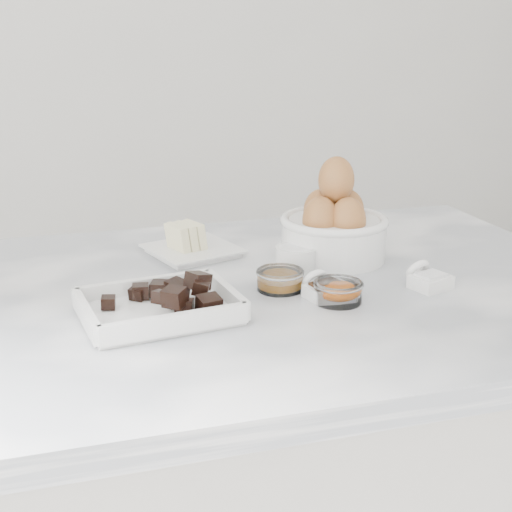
% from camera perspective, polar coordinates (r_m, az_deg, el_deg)
% --- Properties ---
extents(marble_slab, '(1.20, 0.80, 0.04)m').
position_cam_1_polar(marble_slab, '(1.16, -0.53, -3.34)').
color(marble_slab, silver).
rests_on(marble_slab, cabinet).
extents(chocolate_dish, '(0.24, 0.20, 0.06)m').
position_cam_1_polar(chocolate_dish, '(1.03, -7.77, -3.65)').
color(chocolate_dish, white).
rests_on(chocolate_dish, marble_slab).
extents(butter_plate, '(0.19, 0.19, 0.06)m').
position_cam_1_polar(butter_plate, '(1.31, -5.20, 0.94)').
color(butter_plate, white).
rests_on(butter_plate, marble_slab).
extents(sugar_ramekin, '(0.07, 0.07, 0.04)m').
position_cam_1_polar(sugar_ramekin, '(1.22, 3.23, -0.13)').
color(sugar_ramekin, white).
rests_on(sugar_ramekin, marble_slab).
extents(egg_bowl, '(0.19, 0.19, 0.19)m').
position_cam_1_polar(egg_bowl, '(1.28, 6.25, 2.39)').
color(egg_bowl, white).
rests_on(egg_bowl, marble_slab).
extents(honey_bowl, '(0.08, 0.08, 0.03)m').
position_cam_1_polar(honey_bowl, '(1.13, 1.94, -1.87)').
color(honey_bowl, white).
rests_on(honey_bowl, marble_slab).
extents(zest_bowl, '(0.08, 0.08, 0.03)m').
position_cam_1_polar(zest_bowl, '(1.09, 6.58, -2.78)').
color(zest_bowl, white).
rests_on(zest_bowl, marble_slab).
extents(vanilla_spoon, '(0.07, 0.08, 0.04)m').
position_cam_1_polar(vanilla_spoon, '(1.11, 5.32, -2.56)').
color(vanilla_spoon, white).
rests_on(vanilla_spoon, marble_slab).
extents(salt_spoon, '(0.07, 0.08, 0.05)m').
position_cam_1_polar(salt_spoon, '(1.18, 13.54, -1.75)').
color(salt_spoon, white).
rests_on(salt_spoon, marble_slab).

